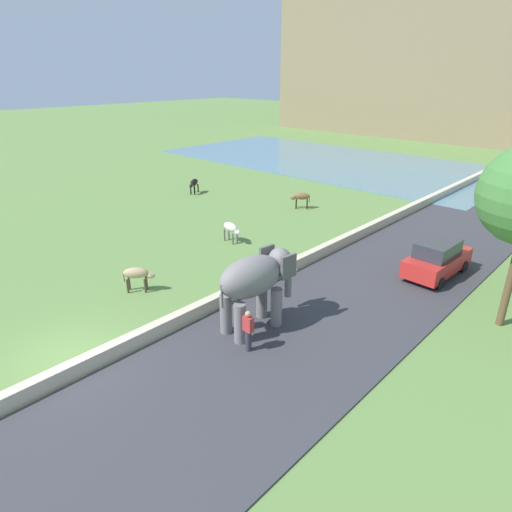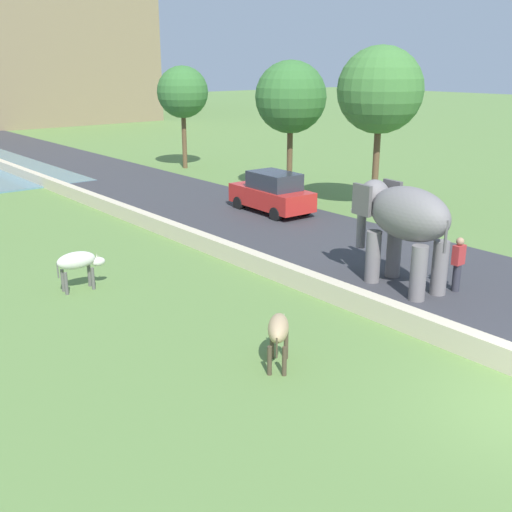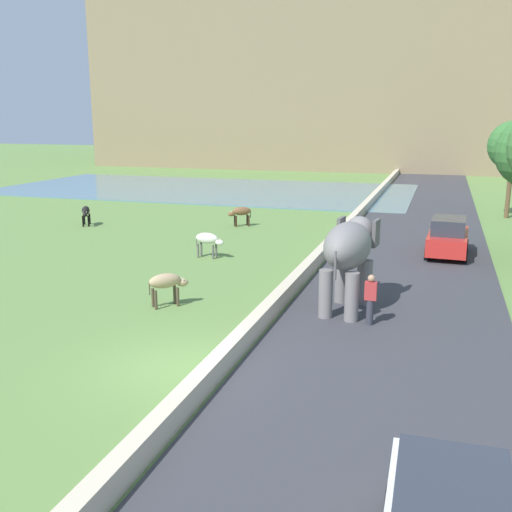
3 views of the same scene
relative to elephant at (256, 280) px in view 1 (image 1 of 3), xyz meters
The scene contains 11 objects.
ground_plane 7.11m from the elephant, 120.44° to the right, with size 220.00×220.00×0.00m, color #608442.
road_surface 14.35m from the elephant, 83.74° to the left, with size 7.00×120.00×0.06m, color #38383D.
barrier_wall 12.46m from the elephant, 100.51° to the left, with size 0.40×110.00×0.57m, color beige.
lake 34.68m from the elephant, 120.27° to the left, with size 36.00×18.00×0.08m, color slate.
elephant is the anchor object (origin of this frame).
person_beside_elephant 1.97m from the elephant, 56.45° to the right, with size 0.36×0.22×1.63m.
car_red 9.79m from the elephant, 71.28° to the left, with size 1.93×4.07×1.80m.
cow_black 20.49m from the elephant, 147.12° to the left, with size 0.95×1.38×1.15m.
cow_tan 6.16m from the elephant, 166.69° to the right, with size 1.21×1.22×1.15m.
cow_brown 16.09m from the elephant, 121.63° to the left, with size 1.32×1.08×1.15m.
cow_white 9.26m from the elephant, 142.01° to the left, with size 1.41×0.55×1.15m.
Camera 1 is at (13.27, -4.61, 9.10)m, focal length 30.66 mm.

